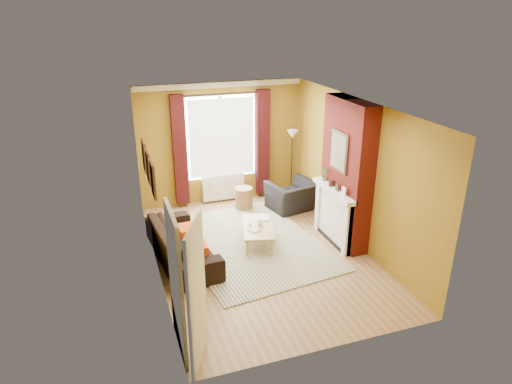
% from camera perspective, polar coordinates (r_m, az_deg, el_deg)
% --- Properties ---
extents(ground, '(5.50, 5.50, 0.00)m').
position_cam_1_polar(ground, '(8.69, 0.54, -7.63)').
color(ground, brown).
rests_on(ground, ground).
extents(room_walls, '(3.82, 5.54, 2.83)m').
position_cam_1_polar(room_walls, '(8.55, 4.00, 2.03)').
color(room_walls, olive).
rests_on(room_walls, ground).
extents(striped_rug, '(2.90, 3.74, 0.02)m').
position_cam_1_polar(striped_rug, '(9.01, -0.77, -6.43)').
color(striped_rug, '#33548D').
rests_on(striped_rug, ground).
extents(sofa, '(1.09, 2.29, 0.65)m').
position_cam_1_polar(sofa, '(8.47, -9.25, -6.29)').
color(sofa, black).
rests_on(sofa, ground).
extents(armchair, '(1.17, 1.07, 0.65)m').
position_cam_1_polar(armchair, '(10.41, 4.53, -0.49)').
color(armchair, black).
rests_on(armchair, ground).
extents(coffee_table, '(0.85, 1.25, 0.38)m').
position_cam_1_polar(coffee_table, '(8.87, 0.23, -4.48)').
color(coffee_table, tan).
rests_on(coffee_table, ground).
extents(wicker_stool, '(0.53, 0.53, 0.50)m').
position_cam_1_polar(wicker_stool, '(10.45, -1.53, -0.78)').
color(wicker_stool, olive).
rests_on(wicker_stool, ground).
extents(floor_lamp, '(0.30, 0.30, 1.71)m').
position_cam_1_polar(floor_lamp, '(10.59, 4.54, 5.82)').
color(floor_lamp, black).
rests_on(floor_lamp, ground).
extents(book_a, '(0.24, 0.28, 0.02)m').
position_cam_1_polar(book_a, '(8.64, -0.80, -4.88)').
color(book_a, '#999999').
rests_on(book_a, coffee_table).
extents(book_b, '(0.31, 0.36, 0.02)m').
position_cam_1_polar(book_b, '(9.17, 0.23, -3.20)').
color(book_b, '#999999').
rests_on(book_b, coffee_table).
extents(mug, '(0.14, 0.14, 0.09)m').
position_cam_1_polar(mug, '(8.82, 0.50, -4.02)').
color(mug, '#999999').
rests_on(mug, coffee_table).
extents(tv_remote, '(0.08, 0.17, 0.02)m').
position_cam_1_polar(tv_remote, '(8.83, -0.71, -4.26)').
color(tv_remote, '#232326').
rests_on(tv_remote, coffee_table).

